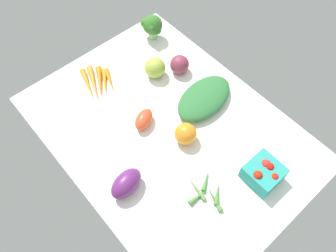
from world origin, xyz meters
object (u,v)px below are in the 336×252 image
berry_basket (264,173)px  broccoli_head (152,26)px  leafy_greens_clump (205,99)px  roma_tomato (144,119)px  eggplant (126,183)px  red_onion_near_basket (180,65)px  okra_pile (207,192)px  carrot_bunch (97,83)px  bell_pepper_orange (186,134)px  heirloom_tomato_green (155,68)px

berry_basket → broccoli_head: size_ratio=1.00×
berry_basket → leafy_greens_clump: bearing=168.2°
roma_tomato → leafy_greens_clump: roma_tomato is taller
berry_basket → eggplant: bearing=-126.5°
berry_basket → broccoli_head: (-76.31, 15.21, 3.08)cm
leafy_greens_clump → broccoli_head: bearing=169.2°
red_onion_near_basket → okra_pile: size_ratio=0.50×
carrot_bunch → roma_tomato: size_ratio=1.91×
bell_pepper_orange → broccoli_head: broccoli_head is taller
bell_pepper_orange → red_onion_near_basket: bearing=141.4°
red_onion_near_basket → broccoli_head: broccoli_head is taller
roma_tomato → heirloom_tomato_green: 24.23cm
broccoli_head → heirloom_tomato_green: (17.45, -13.04, -2.39)cm
red_onion_near_basket → roma_tomato: bearing=-69.2°
okra_pile → berry_basket: bearing=65.3°
eggplant → berry_basket: 45.86cm
red_onion_near_basket → berry_basket: size_ratio=0.69×
bell_pepper_orange → broccoli_head: 54.26cm
roma_tomato → broccoli_head: (-32.94, 31.60, 3.86)cm
red_onion_near_basket → leafy_greens_clump: 18.93cm
red_onion_near_basket → heirloom_tomato_green: (-5.11, -8.83, 0.36)cm
eggplant → bell_pepper_orange: (-0.78, 27.33, 0.35)cm
red_onion_near_basket → broccoli_head: 23.11cm
red_onion_near_basket → carrot_bunch: (-16.37, -29.87, -2.69)cm
eggplant → roma_tomato: 26.02cm
okra_pile → heirloom_tomato_green: heirloom_tomato_green is taller
red_onion_near_basket → heirloom_tomato_green: 10.20cm
heirloom_tomato_green → carrot_bunch: bearing=-118.2°
bell_pepper_orange → berry_basket: (28.08, 9.51, -0.48)cm
okra_pile → leafy_greens_clump: leafy_greens_clump is taller
bell_pepper_orange → berry_basket: 29.65cm
carrot_bunch → eggplant: bearing=-22.8°
leafy_greens_clump → heirloom_tomato_green: size_ratio=3.03×
eggplant → heirloom_tomato_green: size_ratio=1.42×
okra_pile → heirloom_tomato_green: 54.57cm
carrot_bunch → roma_tomato: roma_tomato is taller
eggplant → bell_pepper_orange: size_ratio=1.49×
heirloom_tomato_green → roma_tomato: bearing=-50.1°
red_onion_near_basket → eggplant: (26.45, -47.85, -0.20)cm
roma_tomato → okra_pile: size_ratio=0.61×
eggplant → okra_pile: bearing=125.1°
leafy_greens_clump → heirloom_tomato_green: 24.26cm
carrot_bunch → broccoli_head: broccoli_head is taller
bell_pepper_orange → broccoli_head: bearing=152.9°
bell_pepper_orange → heirloom_tomato_green: heirloom_tomato_green is taller
red_onion_near_basket → okra_pile: bearing=-32.6°
red_onion_near_basket → bell_pepper_orange: 32.86cm
carrot_bunch → leafy_greens_clump: 43.70cm
eggplant → roma_tomato: (-16.07, 20.45, -0.91)cm
bell_pepper_orange → okra_pile: bearing=-23.5°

